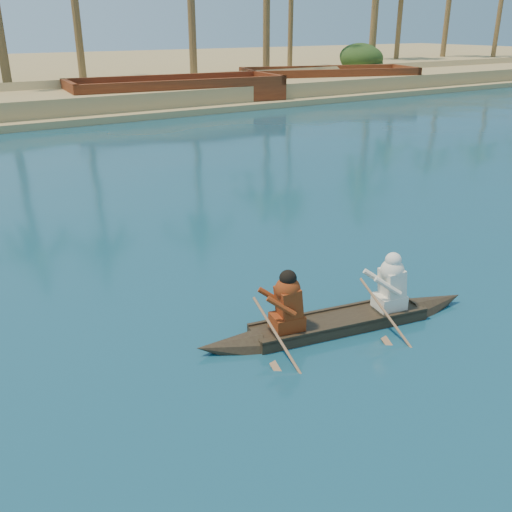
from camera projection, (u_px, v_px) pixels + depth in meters
sandy_embankment at (59, 75)px, 50.96m from camera, size 150.00×51.00×1.50m
shrub_cluster at (119, 81)px, 38.72m from camera, size 100.00×6.00×2.40m
canoe at (340, 313)px, 9.80m from camera, size 5.20×1.64×1.42m
barge_mid at (177, 95)px, 35.04m from camera, size 13.38×5.66×2.17m
barge_right at (329, 82)px, 42.74m from camera, size 13.58×7.93×2.15m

